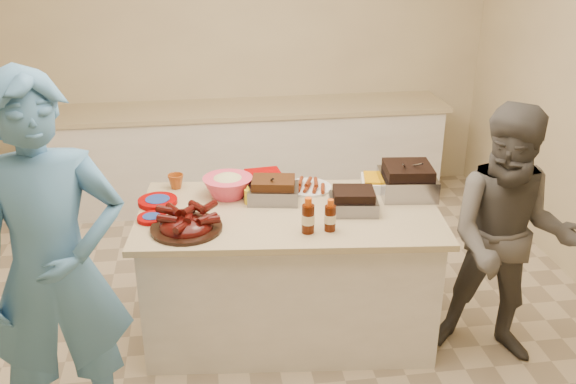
{
  "coord_description": "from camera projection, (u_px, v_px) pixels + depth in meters",
  "views": [
    {
      "loc": [
        -0.38,
        -3.26,
        2.46
      ],
      "look_at": [
        0.11,
        0.19,
        0.94
      ],
      "focal_mm": 40.0,
      "sensor_mm": 36.0,
      "label": 1
    }
  ],
  "objects": [
    {
      "name": "room",
      "position": [
        275.0,
        344.0,
        3.99
      ],
      "size": [
        4.5,
        5.0,
        2.7
      ],
      "primitive_type": null,
      "color": "beige",
      "rests_on": "ground"
    },
    {
      "name": "back_counter",
      "position": [
        245.0,
        155.0,
        5.8
      ],
      "size": [
        3.6,
        0.64,
        0.9
      ],
      "primitive_type": null,
      "color": "silver",
      "rests_on": "ground"
    },
    {
      "name": "island",
      "position": [
        289.0,
        329.0,
        4.13
      ],
      "size": [
        1.87,
        1.11,
        0.84
      ],
      "primitive_type": null,
      "rotation": [
        0.0,
        0.0,
        -0.1
      ],
      "color": "silver",
      "rests_on": "ground"
    },
    {
      "name": "rib_platter",
      "position": [
        187.0,
        230.0,
        3.56
      ],
      "size": [
        0.45,
        0.45,
        0.16
      ],
      "primitive_type": null,
      "rotation": [
        0.0,
        0.0,
        0.12
      ],
      "color": "#430906",
      "rests_on": "island"
    },
    {
      "name": "pulled_pork_tray",
      "position": [
        274.0,
        200.0,
        3.93
      ],
      "size": [
        0.34,
        0.28,
        0.09
      ],
      "primitive_type": "cube",
      "rotation": [
        0.0,
        0.0,
        -0.17
      ],
      "color": "#47230F",
      "rests_on": "island"
    },
    {
      "name": "brisket_tray",
      "position": [
        353.0,
        211.0,
        3.79
      ],
      "size": [
        0.31,
        0.27,
        0.08
      ],
      "primitive_type": "cube",
      "rotation": [
        0.0,
        0.0,
        -0.14
      ],
      "color": "black",
      "rests_on": "island"
    },
    {
      "name": "roasting_pan",
      "position": [
        406.0,
        194.0,
        4.02
      ],
      "size": [
        0.37,
        0.37,
        0.13
      ],
      "primitive_type": "cube",
      "rotation": [
        0.0,
        0.0,
        -0.11
      ],
      "color": "gray",
      "rests_on": "island"
    },
    {
      "name": "coleslaw_bowl",
      "position": [
        228.0,
        196.0,
        3.99
      ],
      "size": [
        0.34,
        0.34,
        0.21
      ],
      "primitive_type": null,
      "rotation": [
        0.0,
        0.0,
        -0.1
      ],
      "color": "#E93E5C",
      "rests_on": "island"
    },
    {
      "name": "sausage_plate",
      "position": [
        308.0,
        188.0,
        4.1
      ],
      "size": [
        0.37,
        0.37,
        0.05
      ],
      "primitive_type": "cylinder",
      "rotation": [
        0.0,
        0.0,
        -0.29
      ],
      "color": "silver",
      "rests_on": "island"
    },
    {
      "name": "mac_cheese_dish",
      "position": [
        386.0,
        188.0,
        4.1
      ],
      "size": [
        0.35,
        0.29,
        0.08
      ],
      "primitive_type": "cube",
      "rotation": [
        0.0,
        0.0,
        -0.2
      ],
      "color": "#DD9902",
      "rests_on": "island"
    },
    {
      "name": "bbq_bottle_a",
      "position": [
        308.0,
        232.0,
        3.54
      ],
      "size": [
        0.08,
        0.08,
        0.21
      ],
      "primitive_type": "cylinder",
      "rotation": [
        0.0,
        0.0,
        -0.1
      ],
      "color": "#3B1102",
      "rests_on": "island"
    },
    {
      "name": "bbq_bottle_b",
      "position": [
        330.0,
        230.0,
        3.56
      ],
      "size": [
        0.07,
        0.07,
        0.19
      ],
      "primitive_type": "cylinder",
      "rotation": [
        0.0,
        0.0,
        -0.1
      ],
      "color": "#3B1102",
      "rests_on": "island"
    },
    {
      "name": "mustard_bottle",
      "position": [
        248.0,
        204.0,
        3.88
      ],
      "size": [
        0.05,
        0.05,
        0.12
      ],
      "primitive_type": "cylinder",
      "rotation": [
        0.0,
        0.0,
        -0.1
      ],
      "color": "yellow",
      "rests_on": "island"
    },
    {
      "name": "sauce_bowl",
      "position": [
        267.0,
        203.0,
        3.89
      ],
      "size": [
        0.14,
        0.06,
        0.13
      ],
      "primitive_type": "imported",
      "rotation": [
        0.0,
        0.0,
        -0.1
      ],
      "color": "silver",
      "rests_on": "island"
    },
    {
      "name": "plate_stack_large",
      "position": [
        158.0,
        203.0,
        3.89
      ],
      "size": [
        0.26,
        0.26,
        0.03
      ],
      "primitive_type": "cylinder",
      "rotation": [
        0.0,
        0.0,
        -0.1
      ],
      "color": "#8A0000",
      "rests_on": "island"
    },
    {
      "name": "plate_stack_small",
      "position": [
        152.0,
        220.0,
        3.68
      ],
      "size": [
        0.18,
        0.18,
        0.02
      ],
      "primitive_type": "cylinder",
      "rotation": [
        0.0,
        0.0,
        -0.1
      ],
      "color": "#8A0000",
      "rests_on": "island"
    },
    {
      "name": "plastic_cup",
      "position": [
        176.0,
        188.0,
        4.1
      ],
      "size": [
        0.11,
        0.1,
        0.1
      ],
      "primitive_type": "imported",
      "rotation": [
        0.0,
        0.0,
        -0.1
      ],
      "color": "#994614",
      "rests_on": "island"
    },
    {
      "name": "basket_stack",
      "position": [
        263.0,
        187.0,
        4.11
      ],
      "size": [
        0.23,
        0.19,
        0.11
      ],
      "primitive_type": "cube",
      "rotation": [
        0.0,
        0.0,
        0.11
      ],
      "color": "#8A0000",
      "rests_on": "island"
    },
    {
      "name": "guest_gray",
      "position": [
        492.0,
        352.0,
        3.91
      ],
      "size": [
        1.3,
        1.73,
        0.59
      ],
      "primitive_type": "imported",
      "rotation": [
        0.0,
        0.0,
        -0.4
      ],
      "color": "#54504B",
      "rests_on": "ground"
    }
  ]
}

